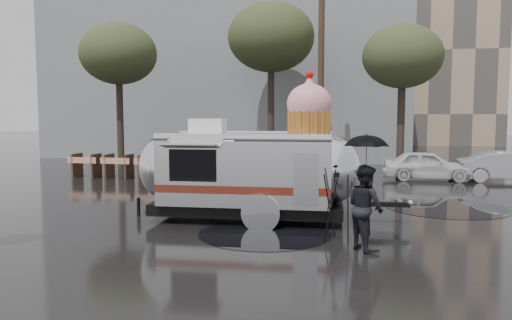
# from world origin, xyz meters

# --- Properties ---
(ground) EXTENTS (120.00, 120.00, 0.00)m
(ground) POSITION_xyz_m (0.00, 0.00, 0.00)
(ground) COLOR black
(ground) RESTS_ON ground
(puddles) EXTENTS (16.29, 11.82, 0.01)m
(puddles) POSITION_xyz_m (0.36, 1.89, 0.00)
(puddles) COLOR black
(puddles) RESTS_ON ground
(grey_building) EXTENTS (22.00, 12.00, 13.00)m
(grey_building) POSITION_xyz_m (-4.00, 24.00, 6.50)
(grey_building) COLOR slate
(grey_building) RESTS_ON ground
(utility_pole) EXTENTS (1.60, 0.28, 9.00)m
(utility_pole) POSITION_xyz_m (2.50, 14.00, 4.62)
(utility_pole) COLOR #473323
(utility_pole) RESTS_ON ground
(tree_left) EXTENTS (3.64, 3.64, 6.95)m
(tree_left) POSITION_xyz_m (-7.00, 13.00, 5.48)
(tree_left) COLOR #382D26
(tree_left) RESTS_ON ground
(tree_mid) EXTENTS (4.20, 4.20, 8.03)m
(tree_mid) POSITION_xyz_m (0.00, 15.00, 6.34)
(tree_mid) COLOR #382D26
(tree_mid) RESTS_ON ground
(tree_right) EXTENTS (3.36, 3.36, 6.42)m
(tree_right) POSITION_xyz_m (6.00, 13.00, 5.06)
(tree_right) COLOR #382D26
(tree_right) RESTS_ON ground
(barricade_row) EXTENTS (4.30, 0.80, 1.00)m
(barricade_row) POSITION_xyz_m (-5.55, 9.96, 0.52)
(barricade_row) COLOR #473323
(barricade_row) RESTS_ON ground
(airstream_trailer) EXTENTS (7.04, 2.91, 3.79)m
(airstream_trailer) POSITION_xyz_m (1.67, 3.08, 1.33)
(airstream_trailer) COLOR silver
(airstream_trailer) RESTS_ON ground
(person_right) EXTENTS (0.82, 0.92, 1.69)m
(person_right) POSITION_xyz_m (4.47, 0.77, 0.84)
(person_right) COLOR black
(person_right) RESTS_ON ground
(umbrella_black) EXTENTS (1.11, 1.11, 2.30)m
(umbrella_black) POSITION_xyz_m (4.47, 0.77, 1.93)
(umbrella_black) COLOR black
(umbrella_black) RESTS_ON ground
(tripod) EXTENTS (0.56, 0.61, 1.47)m
(tripod) POSITION_xyz_m (3.88, 1.31, 0.86)
(tripod) COLOR black
(tripod) RESTS_ON ground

